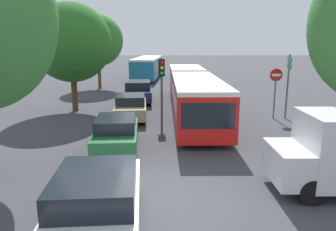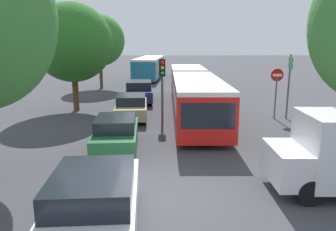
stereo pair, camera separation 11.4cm
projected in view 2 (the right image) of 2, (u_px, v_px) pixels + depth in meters
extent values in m
plane|color=#3D3D42|center=(163.00, 200.00, 9.04)|extent=(200.00, 200.00, 0.00)
cube|color=red|center=(197.00, 101.00, 17.05)|extent=(2.49, 8.99, 1.93)
cube|color=black|center=(198.00, 95.00, 16.97)|extent=(2.51, 8.63, 0.85)
cube|color=silver|center=(198.00, 81.00, 16.81)|extent=(2.49, 8.99, 0.19)
cube|color=red|center=(187.00, 82.00, 25.33)|extent=(2.47, 6.16, 1.93)
cube|color=black|center=(188.00, 78.00, 25.25)|extent=(2.48, 5.91, 0.85)
cube|color=silver|center=(188.00, 68.00, 25.10)|extent=(2.47, 6.16, 0.19)
cylinder|color=black|center=(191.00, 88.00, 21.88)|extent=(1.79, 0.96, 1.78)
cube|color=black|center=(208.00, 116.00, 12.66)|extent=(2.12, 0.12, 1.04)
cylinder|color=black|center=(226.00, 130.00, 14.42)|extent=(0.29, 0.95, 0.94)
cylinder|color=black|center=(180.00, 130.00, 14.41)|extent=(0.29, 0.95, 0.94)
cylinder|color=black|center=(209.00, 105.00, 20.01)|extent=(0.29, 0.95, 0.94)
cylinder|color=black|center=(176.00, 105.00, 20.01)|extent=(0.29, 0.95, 0.94)
cylinder|color=black|center=(200.00, 92.00, 25.50)|extent=(0.29, 0.95, 0.94)
cylinder|color=black|center=(174.00, 92.00, 25.49)|extent=(0.29, 0.95, 0.94)
cube|color=teal|center=(150.00, 68.00, 38.78)|extent=(3.44, 11.67, 2.00)
cube|color=black|center=(150.00, 65.00, 38.70)|extent=(3.41, 11.09, 0.84)
cube|color=silver|center=(150.00, 58.00, 38.54)|extent=(3.44, 11.67, 0.20)
cylinder|color=black|center=(145.00, 71.00, 42.71)|extent=(0.38, 1.02, 1.00)
cylinder|color=black|center=(161.00, 72.00, 42.58)|extent=(0.38, 1.02, 1.00)
cylinder|color=black|center=(136.00, 77.00, 35.66)|extent=(0.38, 1.02, 1.00)
cylinder|color=black|center=(156.00, 77.00, 35.52)|extent=(0.38, 1.02, 1.00)
cube|color=white|center=(95.00, 209.00, 7.25)|extent=(2.10, 4.48, 0.71)
cube|color=black|center=(93.00, 185.00, 7.01)|extent=(1.84, 2.39, 0.54)
cylinder|color=black|center=(73.00, 194.00, 8.63)|extent=(0.27, 0.68, 0.67)
cylinder|color=black|center=(133.00, 192.00, 8.73)|extent=(0.27, 0.68, 0.67)
cube|color=#236638|center=(116.00, 136.00, 13.17)|extent=(1.87, 3.99, 0.63)
cube|color=black|center=(116.00, 123.00, 12.96)|extent=(1.63, 2.13, 0.48)
cylinder|color=black|center=(103.00, 134.00, 14.40)|extent=(0.24, 0.60, 0.59)
cylinder|color=black|center=(135.00, 133.00, 14.49)|extent=(0.24, 0.60, 0.59)
cylinder|color=black|center=(95.00, 153.00, 11.97)|extent=(0.24, 0.60, 0.59)
cylinder|color=black|center=(133.00, 152.00, 12.06)|extent=(0.24, 0.60, 0.59)
cube|color=tan|center=(132.00, 109.00, 18.46)|extent=(1.90, 4.06, 0.64)
cube|color=black|center=(131.00, 99.00, 18.25)|extent=(1.66, 2.16, 0.49)
cylinder|color=black|center=(121.00, 109.00, 19.71)|extent=(0.24, 0.62, 0.60)
cylinder|color=black|center=(144.00, 109.00, 19.81)|extent=(0.24, 0.62, 0.60)
cylinder|color=black|center=(117.00, 119.00, 17.24)|extent=(0.24, 0.62, 0.60)
cylinder|color=black|center=(144.00, 118.00, 17.33)|extent=(0.24, 0.62, 0.60)
cube|color=navy|center=(139.00, 93.00, 23.65)|extent=(2.12, 4.52, 0.72)
cube|color=black|center=(139.00, 85.00, 23.40)|extent=(1.85, 2.41, 0.55)
cylinder|color=black|center=(129.00, 94.00, 25.03)|extent=(0.27, 0.69, 0.67)
cylinder|color=black|center=(150.00, 94.00, 25.14)|extent=(0.27, 0.69, 0.67)
cylinder|color=black|center=(127.00, 101.00, 22.28)|extent=(0.27, 0.69, 0.67)
cylinder|color=black|center=(150.00, 101.00, 22.39)|extent=(0.27, 0.69, 0.67)
cube|color=silver|center=(286.00, 164.00, 9.38)|extent=(0.93, 1.91, 1.00)
cylinder|color=black|center=(310.00, 192.00, 8.67)|extent=(0.72, 0.25, 0.72)
cylinder|color=black|center=(288.00, 169.00, 10.31)|extent=(0.72, 0.25, 0.72)
cylinder|color=#56595E|center=(162.00, 91.00, 17.34)|extent=(0.12, 0.12, 3.40)
cube|color=black|center=(162.00, 68.00, 17.06)|extent=(0.34, 0.27, 0.90)
sphere|color=red|center=(162.00, 62.00, 16.85)|extent=(0.18, 0.18, 0.18)
sphere|color=#EAAD14|center=(162.00, 68.00, 16.92)|extent=(0.18, 0.18, 0.18)
sphere|color=green|center=(162.00, 73.00, 16.98)|extent=(0.18, 0.18, 0.18)
cylinder|color=#56595E|center=(276.00, 98.00, 18.35)|extent=(0.08, 0.08, 2.40)
cylinder|color=red|center=(277.00, 75.00, 18.07)|extent=(0.70, 0.03, 0.70)
cube|color=white|center=(277.00, 75.00, 18.05)|extent=(0.50, 0.04, 0.14)
cylinder|color=#56595E|center=(289.00, 87.00, 18.24)|extent=(0.10, 0.10, 3.60)
cube|color=#197A38|center=(291.00, 60.00, 17.91)|extent=(0.39, 1.38, 0.28)
cube|color=#197A38|center=(290.00, 66.00, 17.99)|extent=(0.39, 1.38, 0.28)
cylinder|color=#51381E|center=(76.00, 92.00, 20.54)|extent=(0.36, 0.36, 2.43)
ellipsoid|color=#286623|center=(72.00, 43.00, 19.88)|extent=(4.85, 4.85, 4.78)
cylinder|color=#51381E|center=(101.00, 74.00, 30.47)|extent=(0.30, 0.30, 2.67)
ellipsoid|color=#33752D|center=(100.00, 40.00, 29.80)|extent=(4.56, 4.56, 4.64)
ellipsoid|color=#1E561E|center=(101.00, 48.00, 30.02)|extent=(2.73, 2.73, 2.55)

